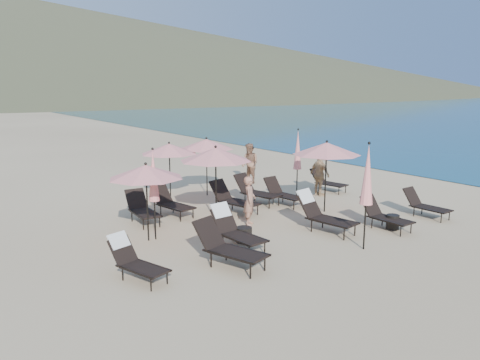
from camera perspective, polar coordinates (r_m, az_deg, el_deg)
ground at (r=13.87m, az=10.37°, el=-6.53°), size 800.00×800.00×0.00m
volcanic_headland at (r=322.86m, az=-21.51°, el=14.56°), size 690.00×690.00×55.00m
lounger_0 at (r=10.75m, az=-12.77°, el=-9.40°), size 0.98×1.62×0.95m
lounger_1 at (r=11.17m, az=-1.50°, el=-8.10°), size 1.23×1.97×1.06m
lounger_2 at (r=12.44m, az=-0.68°, el=-5.93°), size 0.78×1.79×1.09m
lounger_3 at (r=14.02m, az=9.99°, el=-3.97°), size 0.97×1.94×1.15m
lounger_4 at (r=14.69m, az=17.20°, el=-4.09°), size 0.65×1.62×0.92m
lounger_5 at (r=16.49m, az=21.63°, el=-2.79°), size 0.64×1.56×0.89m
lounger_6 at (r=15.02m, az=-11.84°, el=-3.43°), size 0.73×1.70×0.95m
lounger_7 at (r=15.64m, az=-8.36°, el=-2.71°), size 0.94×1.75×0.96m
lounger_8 at (r=15.84m, az=-0.88°, el=-2.26°), size 1.12×1.92×1.04m
lounger_9 at (r=17.05m, az=1.93°, el=-1.30°), size 1.09×1.90×1.03m
lounger_10 at (r=16.95m, az=5.27°, el=-1.57°), size 0.78×1.68×0.94m
lounger_11 at (r=19.39m, az=10.59°, el=-0.14°), size 0.84×1.62×0.89m
umbrella_open_0 at (r=12.88m, az=-11.39°, el=1.00°), size 2.05×2.05×2.21m
umbrella_open_1 at (r=14.46m, az=-2.99°, el=3.13°), size 2.26×2.26×2.43m
umbrella_open_2 at (r=15.89m, az=10.51°, el=3.78°), size 2.28×2.28×2.46m
umbrella_open_3 at (r=17.27m, az=-8.63°, el=3.78°), size 2.08×2.08×2.23m
umbrella_open_4 at (r=18.14m, az=-4.11°, el=4.39°), size 2.13×2.13×2.29m
umbrella_closed_0 at (r=12.37m, az=15.27°, el=0.55°), size 0.33×0.33×2.85m
umbrella_closed_1 at (r=17.67m, az=7.05°, el=3.62°), size 0.31×0.31×2.68m
umbrella_closed_2 at (r=12.98m, az=-10.51°, el=0.46°), size 0.30×0.30×2.59m
side_table_0 at (r=12.94m, az=0.50°, el=-6.68°), size 0.44×0.44×0.42m
side_table_1 at (r=14.80m, az=18.12°, el=-4.88°), size 0.39×0.39×0.44m
beachgoer_a at (r=14.36m, az=1.18°, el=-2.55°), size 0.64×0.66×1.53m
beachgoer_b at (r=20.56m, az=1.20°, el=2.03°), size 0.75×0.92×1.77m
beachgoer_c at (r=18.43m, az=9.70°, el=0.67°), size 0.44×1.00×1.69m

